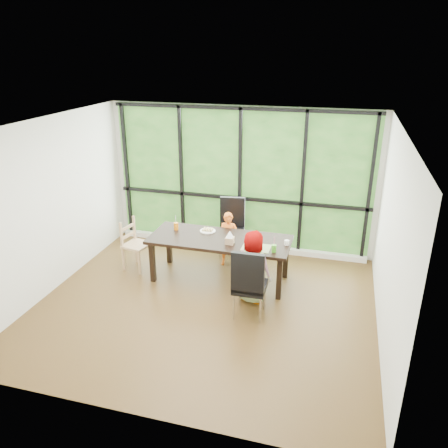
{
  "coord_description": "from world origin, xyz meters",
  "views": [
    {
      "loc": [
        1.81,
        -5.48,
        3.66
      ],
      "look_at": [
        0.09,
        0.75,
        1.05
      ],
      "focal_mm": 35.45,
      "sensor_mm": 36.0,
      "label": 1
    }
  ],
  "objects_px": {
    "plate_near": "(253,247)",
    "child_toddler": "(228,239)",
    "dining_table": "(220,259)",
    "white_mug": "(287,243)",
    "orange_cup": "(176,226)",
    "chair_end_beech": "(137,245)",
    "green_cup": "(274,248)",
    "chair_window_leather": "(231,228)",
    "plate_far": "(208,231)",
    "tissue_box": "(230,240)",
    "child_older": "(254,267)",
    "chair_interior_leather": "(250,282)"
  },
  "relations": [
    {
      "from": "plate_far",
      "to": "plate_near",
      "type": "bearing_deg",
      "value": -26.86
    },
    {
      "from": "chair_end_beech",
      "to": "green_cup",
      "type": "height_order",
      "value": "chair_end_beech"
    },
    {
      "from": "chair_interior_leather",
      "to": "plate_near",
      "type": "relative_size",
      "value": 3.96
    },
    {
      "from": "dining_table",
      "to": "child_toddler",
      "type": "relative_size",
      "value": 2.34
    },
    {
      "from": "chair_window_leather",
      "to": "chair_interior_leather",
      "type": "height_order",
      "value": "same"
    },
    {
      "from": "chair_interior_leather",
      "to": "chair_end_beech",
      "type": "distance_m",
      "value": 2.38
    },
    {
      "from": "plate_far",
      "to": "tissue_box",
      "type": "relative_size",
      "value": 2.04
    },
    {
      "from": "chair_end_beech",
      "to": "white_mug",
      "type": "xyz_separation_m",
      "value": [
        2.59,
        0.04,
        0.34
      ]
    },
    {
      "from": "dining_table",
      "to": "child_older",
      "type": "height_order",
      "value": "child_older"
    },
    {
      "from": "child_toddler",
      "to": "dining_table",
      "type": "bearing_deg",
      "value": -93.64
    },
    {
      "from": "child_toddler",
      "to": "orange_cup",
      "type": "distance_m",
      "value": 0.96
    },
    {
      "from": "child_toddler",
      "to": "plate_near",
      "type": "xyz_separation_m",
      "value": [
        0.6,
        -0.77,
        0.27
      ]
    },
    {
      "from": "chair_end_beech",
      "to": "plate_near",
      "type": "bearing_deg",
      "value": -84.76
    },
    {
      "from": "plate_far",
      "to": "dining_table",
      "type": "bearing_deg",
      "value": -39.16
    },
    {
      "from": "white_mug",
      "to": "child_toddler",
      "type": "bearing_deg",
      "value": 154.45
    },
    {
      "from": "orange_cup",
      "to": "tissue_box",
      "type": "xyz_separation_m",
      "value": [
        1.03,
        -0.32,
        -0.01
      ]
    },
    {
      "from": "chair_window_leather",
      "to": "plate_far",
      "type": "xyz_separation_m",
      "value": [
        -0.22,
        -0.72,
        0.22
      ]
    },
    {
      "from": "child_toddler",
      "to": "chair_end_beech",
      "type": "bearing_deg",
      "value": -163.08
    },
    {
      "from": "chair_interior_leather",
      "to": "child_older",
      "type": "height_order",
      "value": "child_older"
    },
    {
      "from": "chair_end_beech",
      "to": "child_toddler",
      "type": "height_order",
      "value": "child_toddler"
    },
    {
      "from": "plate_far",
      "to": "plate_near",
      "type": "height_order",
      "value": "same"
    },
    {
      "from": "green_cup",
      "to": "orange_cup",
      "type": "bearing_deg",
      "value": 166.21
    },
    {
      "from": "dining_table",
      "to": "tissue_box",
      "type": "distance_m",
      "value": 0.51
    },
    {
      "from": "child_toddler",
      "to": "green_cup",
      "type": "bearing_deg",
      "value": -45.27
    },
    {
      "from": "child_toddler",
      "to": "green_cup",
      "type": "height_order",
      "value": "child_toddler"
    },
    {
      "from": "child_toddler",
      "to": "plate_far",
      "type": "distance_m",
      "value": 0.51
    },
    {
      "from": "child_older",
      "to": "chair_interior_leather",
      "type": "bearing_deg",
      "value": 106.28
    },
    {
      "from": "plate_far",
      "to": "white_mug",
      "type": "height_order",
      "value": "white_mug"
    },
    {
      "from": "tissue_box",
      "to": "child_toddler",
      "type": "bearing_deg",
      "value": 106.43
    },
    {
      "from": "orange_cup",
      "to": "plate_near",
      "type": "bearing_deg",
      "value": -14.78
    },
    {
      "from": "green_cup",
      "to": "plate_far",
      "type": "bearing_deg",
      "value": 157.57
    },
    {
      "from": "plate_near",
      "to": "child_toddler",
      "type": "bearing_deg",
      "value": 127.76
    },
    {
      "from": "chair_interior_leather",
      "to": "green_cup",
      "type": "bearing_deg",
      "value": -110.79
    },
    {
      "from": "chair_window_leather",
      "to": "orange_cup",
      "type": "relative_size",
      "value": 8.73
    },
    {
      "from": "dining_table",
      "to": "plate_near",
      "type": "bearing_deg",
      "value": -20.07
    },
    {
      "from": "child_toddler",
      "to": "chair_interior_leather",
      "type": "bearing_deg",
      "value": -67.78
    },
    {
      "from": "plate_near",
      "to": "tissue_box",
      "type": "distance_m",
      "value": 0.4
    },
    {
      "from": "orange_cup",
      "to": "green_cup",
      "type": "distance_m",
      "value": 1.8
    },
    {
      "from": "child_toddler",
      "to": "child_older",
      "type": "relative_size",
      "value": 0.86
    },
    {
      "from": "child_toddler",
      "to": "tissue_box",
      "type": "bearing_deg",
      "value": -77.21
    },
    {
      "from": "child_older",
      "to": "tissue_box",
      "type": "bearing_deg",
      "value": -25.1
    },
    {
      "from": "dining_table",
      "to": "white_mug",
      "type": "bearing_deg",
      "value": 1.85
    },
    {
      "from": "chair_end_beech",
      "to": "white_mug",
      "type": "bearing_deg",
      "value": -78.05
    },
    {
      "from": "chair_interior_leather",
      "to": "child_older",
      "type": "bearing_deg",
      "value": -86.9
    },
    {
      "from": "plate_far",
      "to": "plate_near",
      "type": "distance_m",
      "value": 0.98
    },
    {
      "from": "orange_cup",
      "to": "white_mug",
      "type": "distance_m",
      "value": 1.91
    },
    {
      "from": "plate_near",
      "to": "white_mug",
      "type": "relative_size",
      "value": 3.52
    },
    {
      "from": "chair_window_leather",
      "to": "white_mug",
      "type": "distance_m",
      "value": 1.48
    },
    {
      "from": "child_older",
      "to": "chair_window_leather",
      "type": "bearing_deg",
      "value": -51.31
    },
    {
      "from": "chair_interior_leather",
      "to": "plate_far",
      "type": "xyz_separation_m",
      "value": [
        -0.98,
        1.13,
        0.22
      ]
    }
  ]
}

